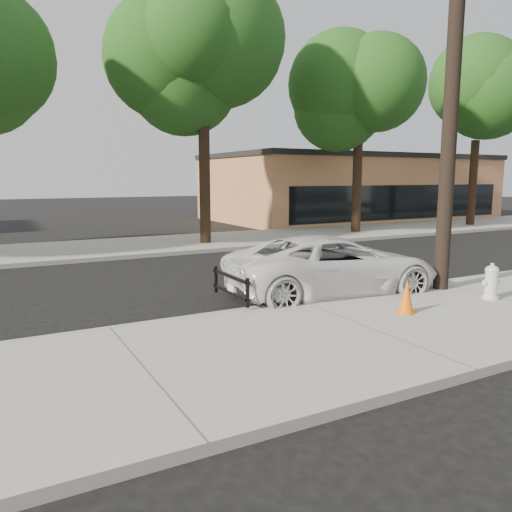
# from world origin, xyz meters

# --- Properties ---
(ground) EXTENTS (120.00, 120.00, 0.00)m
(ground) POSITION_xyz_m (0.00, 0.00, 0.00)
(ground) COLOR black
(ground) RESTS_ON ground
(near_sidewalk) EXTENTS (90.00, 4.40, 0.15)m
(near_sidewalk) POSITION_xyz_m (0.00, -4.30, 0.07)
(near_sidewalk) COLOR gray
(near_sidewalk) RESTS_ON ground
(far_sidewalk) EXTENTS (90.00, 5.00, 0.15)m
(far_sidewalk) POSITION_xyz_m (0.00, 8.50, 0.07)
(far_sidewalk) COLOR gray
(far_sidewalk) RESTS_ON ground
(curb_near) EXTENTS (90.00, 0.12, 0.16)m
(curb_near) POSITION_xyz_m (0.00, -2.10, 0.07)
(curb_near) COLOR #9E9B93
(curb_near) RESTS_ON ground
(building_main) EXTENTS (18.00, 10.00, 4.00)m
(building_main) POSITION_xyz_m (16.00, 16.00, 2.00)
(building_main) COLOR #BD7D4F
(building_main) RESTS_ON ground
(utility_pole) EXTENTS (1.40, 0.34, 9.00)m
(utility_pole) POSITION_xyz_m (3.60, -2.70, 4.70)
(utility_pole) COLOR black
(utility_pole) RESTS_ON near_sidewalk
(tree_c) EXTENTS (4.96, 4.80, 9.55)m
(tree_c) POSITION_xyz_m (2.22, 7.64, 6.91)
(tree_c) COLOR black
(tree_c) RESTS_ON far_sidewalk
(tree_d) EXTENTS (4.50, 4.35, 8.75)m
(tree_d) POSITION_xyz_m (10.20, 7.95, 6.37)
(tree_d) COLOR black
(tree_d) RESTS_ON far_sidewalk
(tree_e) EXTENTS (4.80, 4.65, 9.25)m
(tree_e) POSITION_xyz_m (18.21, 7.74, 6.70)
(tree_e) COLOR black
(tree_e) RESTS_ON far_sidewalk
(police_cruiser) EXTENTS (5.33, 2.93, 1.41)m
(police_cruiser) POSITION_xyz_m (1.33, -1.48, 0.71)
(police_cruiser) COLOR silver
(police_cruiser) RESTS_ON ground
(fire_hydrant) EXTENTS (0.40, 0.36, 0.74)m
(fire_hydrant) POSITION_xyz_m (3.72, -3.94, 0.51)
(fire_hydrant) COLOR silver
(fire_hydrant) RESTS_ON near_sidewalk
(traffic_cone) EXTENTS (0.43, 0.43, 0.65)m
(traffic_cone) POSITION_xyz_m (1.29, -3.89, 0.46)
(traffic_cone) COLOR orange
(traffic_cone) RESTS_ON near_sidewalk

